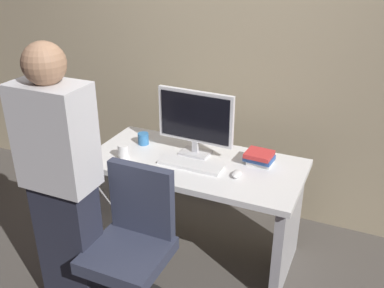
{
  "coord_description": "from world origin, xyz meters",
  "views": [
    {
      "loc": [
        1.02,
        -2.36,
        2.08
      ],
      "look_at": [
        0.0,
        -0.05,
        0.88
      ],
      "focal_mm": 40.65,
      "sensor_mm": 36.0,
      "label": 1
    }
  ],
  "objects_px": {
    "office_chair": "(133,253)",
    "cup_by_monitor": "(143,139)",
    "person_at_desk": "(62,186)",
    "book_stack": "(260,158)",
    "cup_near_keyboard": "(124,152)",
    "keyboard": "(190,165)",
    "monitor": "(195,119)",
    "mouse": "(237,174)",
    "desk": "(195,190)"
  },
  "relations": [
    {
      "from": "desk",
      "to": "keyboard",
      "type": "bearing_deg",
      "value": -92.4
    },
    {
      "from": "desk",
      "to": "person_at_desk",
      "type": "relative_size",
      "value": 0.88
    },
    {
      "from": "cup_near_keyboard",
      "to": "cup_by_monitor",
      "type": "bearing_deg",
      "value": 88.74
    },
    {
      "from": "monitor",
      "to": "cup_near_keyboard",
      "type": "height_order",
      "value": "monitor"
    },
    {
      "from": "keyboard",
      "to": "mouse",
      "type": "height_order",
      "value": "mouse"
    },
    {
      "from": "desk",
      "to": "monitor",
      "type": "relative_size",
      "value": 2.66
    },
    {
      "from": "keyboard",
      "to": "office_chair",
      "type": "bearing_deg",
      "value": -98.32
    },
    {
      "from": "office_chair",
      "to": "monitor",
      "type": "height_order",
      "value": "monitor"
    },
    {
      "from": "cup_near_keyboard",
      "to": "book_stack",
      "type": "height_order",
      "value": "cup_near_keyboard"
    },
    {
      "from": "desk",
      "to": "mouse",
      "type": "distance_m",
      "value": 0.41
    },
    {
      "from": "desk",
      "to": "book_stack",
      "type": "xyz_separation_m",
      "value": [
        0.4,
        0.14,
        0.27
      ]
    },
    {
      "from": "monitor",
      "to": "book_stack",
      "type": "relative_size",
      "value": 2.81
    },
    {
      "from": "office_chair",
      "to": "mouse",
      "type": "height_order",
      "value": "office_chair"
    },
    {
      "from": "monitor",
      "to": "cup_by_monitor",
      "type": "height_order",
      "value": "monitor"
    },
    {
      "from": "book_stack",
      "to": "keyboard",
      "type": "bearing_deg",
      "value": -152.7
    },
    {
      "from": "cup_by_monitor",
      "to": "office_chair",
      "type": "bearing_deg",
      "value": -65.63
    },
    {
      "from": "cup_by_monitor",
      "to": "book_stack",
      "type": "xyz_separation_m",
      "value": [
        0.85,
        0.04,
        0.0
      ]
    },
    {
      "from": "cup_by_monitor",
      "to": "desk",
      "type": "bearing_deg",
      "value": -12.41
    },
    {
      "from": "office_chair",
      "to": "person_at_desk",
      "type": "xyz_separation_m",
      "value": [
        -0.37,
        -0.08,
        0.41
      ]
    },
    {
      "from": "office_chair",
      "to": "cup_by_monitor",
      "type": "relative_size",
      "value": 11.15
    },
    {
      "from": "cup_near_keyboard",
      "to": "book_stack",
      "type": "distance_m",
      "value": 0.91
    },
    {
      "from": "person_at_desk",
      "to": "mouse",
      "type": "xyz_separation_m",
      "value": [
        0.8,
        0.68,
        -0.09
      ]
    },
    {
      "from": "desk",
      "to": "cup_by_monitor",
      "type": "relative_size",
      "value": 17.03
    },
    {
      "from": "monitor",
      "to": "keyboard",
      "type": "height_order",
      "value": "monitor"
    },
    {
      "from": "desk",
      "to": "office_chair",
      "type": "height_order",
      "value": "office_chair"
    },
    {
      "from": "desk",
      "to": "cup_near_keyboard",
      "type": "bearing_deg",
      "value": -160.98
    },
    {
      "from": "mouse",
      "to": "office_chair",
      "type": "bearing_deg",
      "value": -125.49
    },
    {
      "from": "desk",
      "to": "office_chair",
      "type": "xyz_separation_m",
      "value": [
        -0.1,
        -0.67,
        -0.08
      ]
    },
    {
      "from": "cup_near_keyboard",
      "to": "person_at_desk",
      "type": "bearing_deg",
      "value": -92.02
    },
    {
      "from": "office_chair",
      "to": "cup_by_monitor",
      "type": "bearing_deg",
      "value": 114.37
    },
    {
      "from": "desk",
      "to": "office_chair",
      "type": "distance_m",
      "value": 0.68
    },
    {
      "from": "office_chair",
      "to": "cup_near_keyboard",
      "type": "distance_m",
      "value": 0.72
    },
    {
      "from": "office_chair",
      "to": "keyboard",
      "type": "distance_m",
      "value": 0.68
    },
    {
      "from": "mouse",
      "to": "book_stack",
      "type": "relative_size",
      "value": 0.52
    },
    {
      "from": "office_chair",
      "to": "book_stack",
      "type": "xyz_separation_m",
      "value": [
        0.5,
        0.81,
        0.35
      ]
    },
    {
      "from": "book_stack",
      "to": "desk",
      "type": "bearing_deg",
      "value": -161.18
    },
    {
      "from": "mouse",
      "to": "cup_near_keyboard",
      "type": "distance_m",
      "value": 0.78
    },
    {
      "from": "person_at_desk",
      "to": "mouse",
      "type": "distance_m",
      "value": 1.05
    },
    {
      "from": "person_at_desk",
      "to": "keyboard",
      "type": "distance_m",
      "value": 0.84
    },
    {
      "from": "mouse",
      "to": "book_stack",
      "type": "bearing_deg",
      "value": 69.01
    },
    {
      "from": "monitor",
      "to": "mouse",
      "type": "xyz_separation_m",
      "value": [
        0.36,
        -0.18,
        -0.24
      ]
    },
    {
      "from": "cup_by_monitor",
      "to": "monitor",
      "type": "bearing_deg",
      "value": 0.5
    },
    {
      "from": "monitor",
      "to": "cup_by_monitor",
      "type": "bearing_deg",
      "value": -179.5
    },
    {
      "from": "cup_near_keyboard",
      "to": "desk",
      "type": "bearing_deg",
      "value": 19.02
    },
    {
      "from": "office_chair",
      "to": "cup_near_keyboard",
      "type": "relative_size",
      "value": 9.14
    },
    {
      "from": "person_at_desk",
      "to": "book_stack",
      "type": "height_order",
      "value": "person_at_desk"
    },
    {
      "from": "book_stack",
      "to": "office_chair",
      "type": "bearing_deg",
      "value": -122.0
    },
    {
      "from": "keyboard",
      "to": "cup_by_monitor",
      "type": "bearing_deg",
      "value": 160.14
    },
    {
      "from": "office_chair",
      "to": "monitor",
      "type": "distance_m",
      "value": 0.96
    },
    {
      "from": "monitor",
      "to": "cup_near_keyboard",
      "type": "xyz_separation_m",
      "value": [
        -0.41,
        -0.26,
        -0.21
      ]
    }
  ]
}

